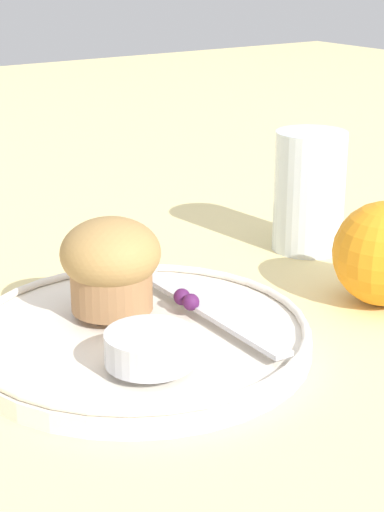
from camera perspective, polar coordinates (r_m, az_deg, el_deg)
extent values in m
plane|color=beige|center=(0.62, -1.84, -6.13)|extent=(3.00, 3.00, 0.00)
cylinder|color=silver|center=(0.62, -3.55, -5.56)|extent=(0.25, 0.25, 0.01)
torus|color=silver|center=(0.61, -3.57, -4.72)|extent=(0.24, 0.24, 0.01)
cylinder|color=#9E7047|center=(0.63, -5.38, -1.94)|extent=(0.06, 0.06, 0.04)
ellipsoid|color=#A87F47|center=(0.62, -5.46, 0.20)|extent=(0.07, 0.07, 0.05)
cylinder|color=silver|center=(0.55, -2.84, -6.12)|extent=(0.06, 0.06, 0.02)
cylinder|color=beige|center=(0.55, -2.86, -5.33)|extent=(0.05, 0.05, 0.00)
sphere|color=#4C194C|center=(0.64, -0.68, -2.74)|extent=(0.01, 0.01, 0.01)
sphere|color=#4C194C|center=(0.63, -0.07, -3.09)|extent=(0.01, 0.01, 0.01)
cube|color=silver|center=(0.63, 0.97, -3.58)|extent=(0.18, 0.02, 0.00)
cylinder|color=silver|center=(0.81, 7.82, 4.29)|extent=(0.07, 0.07, 0.11)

